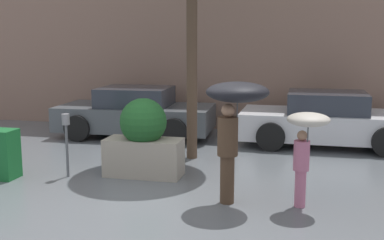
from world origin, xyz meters
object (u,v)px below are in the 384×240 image
at_px(parked_car_far, 326,120).
at_px(newspaper_box, 2,154).
at_px(planter_box, 144,139).
at_px(parked_car_near, 136,113).
at_px(person_adult, 235,108).
at_px(parking_meter, 66,132).
at_px(person_child, 306,137).

xyz_separation_m(parked_car_far, newspaper_box, (-5.84, -4.21, -0.15)).
bearing_deg(newspaper_box, planter_box, 16.93).
bearing_deg(planter_box, parked_car_near, 111.84).
bearing_deg(parked_car_near, planter_box, -160.55).
relative_size(parked_car_far, newspaper_box, 4.45).
xyz_separation_m(person_adult, parked_car_near, (-3.25, 4.65, -0.89)).
xyz_separation_m(parking_meter, newspaper_box, (-1.10, -0.36, -0.40)).
distance_m(parked_car_near, parked_car_far, 4.80).
relative_size(planter_box, parked_car_near, 0.36).
bearing_deg(person_child, parked_car_near, 175.60).
height_order(parking_meter, newspaper_box, parking_meter).
distance_m(parked_car_near, parking_meter, 3.90).
bearing_deg(newspaper_box, person_child, -3.92).
distance_m(parked_car_far, newspaper_box, 7.20).
height_order(parked_car_far, parking_meter, parked_car_far).
relative_size(parked_car_near, parked_car_far, 1.01).
bearing_deg(planter_box, person_child, -20.99).
bearing_deg(person_adult, parked_car_far, 75.23).
bearing_deg(person_child, parked_car_far, 126.44).
height_order(parked_car_far, newspaper_box, parked_car_far).
relative_size(person_adult, parking_meter, 1.61).
bearing_deg(parking_meter, newspaper_box, -161.99).
bearing_deg(newspaper_box, person_adult, -5.35).
height_order(planter_box, parked_car_far, planter_box).
xyz_separation_m(parked_car_near, parked_car_far, (4.80, -0.04, 0.00)).
distance_m(planter_box, parked_car_far, 4.85).
bearing_deg(person_adult, parking_meter, 170.41).
height_order(parked_car_near, parked_car_far, same).
relative_size(parked_car_near, parking_meter, 3.44).
xyz_separation_m(person_child, parked_car_near, (-4.30, 4.62, -0.50)).
relative_size(planter_box, person_child, 1.00).
bearing_deg(parking_meter, person_adult, -13.38).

